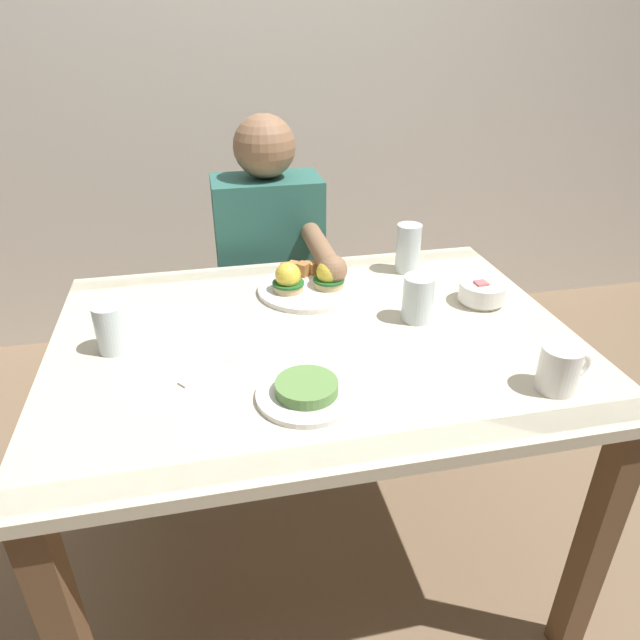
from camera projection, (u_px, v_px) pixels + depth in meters
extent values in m
plane|color=#7F664C|center=(316.00, 551.00, 1.68)|extent=(6.00, 6.00, 0.00)
cube|color=silver|center=(241.00, 39.00, 2.34)|extent=(4.80, 0.10, 2.60)
cube|color=beige|center=(315.00, 341.00, 1.33)|extent=(1.20, 0.90, 0.03)
cube|color=#3F7F51|center=(362.00, 451.00, 0.98)|extent=(1.20, 0.06, 0.00)
cube|color=#3F7F51|center=(287.00, 269.00, 1.67)|extent=(1.20, 0.06, 0.00)
cube|color=brown|center=(593.00, 546.00, 1.26)|extent=(0.06, 0.06, 0.71)
cube|color=brown|center=(115.00, 398.00, 1.75)|extent=(0.06, 0.06, 0.71)
cube|color=brown|center=(448.00, 358.00, 1.95)|extent=(0.06, 0.06, 0.71)
cylinder|color=white|center=(308.00, 289.00, 1.53)|extent=(0.27, 0.27, 0.01)
cylinder|color=tan|center=(288.00, 287.00, 1.50)|extent=(0.08, 0.08, 0.02)
cylinder|color=#236028|center=(288.00, 283.00, 1.49)|extent=(0.08, 0.08, 0.01)
sphere|color=yellow|center=(288.00, 275.00, 1.48)|extent=(0.07, 0.07, 0.07)
cylinder|color=tan|center=(329.00, 283.00, 1.52)|extent=(0.08, 0.08, 0.02)
cylinder|color=#236028|center=(329.00, 279.00, 1.51)|extent=(0.08, 0.08, 0.01)
sphere|color=yellow|center=(329.00, 272.00, 1.50)|extent=(0.07, 0.07, 0.07)
cube|color=#B77A42|center=(321.00, 266.00, 1.60)|extent=(0.03, 0.03, 0.04)
cube|color=#B77A42|center=(293.00, 268.00, 1.59)|extent=(0.03, 0.03, 0.04)
cube|color=tan|center=(308.00, 267.00, 1.60)|extent=(0.03, 0.03, 0.03)
cube|color=#B77A42|center=(286.00, 270.00, 1.57)|extent=(0.02, 0.02, 0.04)
cube|color=#AD7038|center=(303.00, 269.00, 1.58)|extent=(0.04, 0.04, 0.04)
cube|color=tan|center=(325.00, 270.00, 1.59)|extent=(0.03, 0.03, 0.03)
cube|color=tan|center=(313.00, 269.00, 1.59)|extent=(0.03, 0.03, 0.03)
cylinder|color=white|center=(481.00, 301.00, 1.47)|extent=(0.10, 0.10, 0.01)
cylinder|color=white|center=(482.00, 291.00, 1.45)|extent=(0.12, 0.12, 0.04)
cube|color=#B7E093|center=(491.00, 290.00, 1.45)|extent=(0.04, 0.04, 0.03)
cube|color=#EA6B70|center=(485.00, 289.00, 1.46)|extent=(0.03, 0.03, 0.02)
cube|color=#B7E093|center=(484.00, 287.00, 1.45)|extent=(0.03, 0.03, 0.03)
cube|color=#EA6B70|center=(481.00, 287.00, 1.44)|extent=(0.03, 0.03, 0.03)
cube|color=#B7E093|center=(489.00, 297.00, 1.44)|extent=(0.03, 0.03, 0.02)
cube|color=#EA6B70|center=(480.00, 292.00, 1.44)|extent=(0.03, 0.03, 0.02)
cube|color=#F4DB66|center=(478.00, 288.00, 1.48)|extent=(0.04, 0.04, 0.03)
cylinder|color=white|center=(559.00, 369.00, 1.11)|extent=(0.08, 0.08, 0.09)
cylinder|color=black|center=(563.00, 351.00, 1.09)|extent=(0.07, 0.07, 0.01)
torus|color=white|center=(579.00, 365.00, 1.12)|extent=(0.06, 0.02, 0.06)
cube|color=silver|center=(217.00, 365.00, 1.21)|extent=(0.10, 0.09, 0.00)
cube|color=silver|center=(188.00, 381.00, 1.15)|extent=(0.04, 0.04, 0.00)
cylinder|color=silver|center=(111.00, 328.00, 1.24)|extent=(0.07, 0.07, 0.11)
cylinder|color=silver|center=(112.00, 333.00, 1.24)|extent=(0.06, 0.06, 0.09)
cylinder|color=silver|center=(418.00, 299.00, 1.36)|extent=(0.07, 0.07, 0.11)
cylinder|color=silver|center=(417.00, 305.00, 1.37)|extent=(0.07, 0.07, 0.08)
cylinder|color=silver|center=(408.00, 248.00, 1.62)|extent=(0.07, 0.07, 0.14)
cylinder|color=silver|center=(407.00, 257.00, 1.63)|extent=(0.06, 0.06, 0.08)
cylinder|color=white|center=(307.00, 395.00, 1.11)|extent=(0.20, 0.20, 0.01)
cylinder|color=#66934C|center=(307.00, 387.00, 1.10)|extent=(0.12, 0.12, 0.02)
cylinder|color=#33333D|center=(254.00, 391.00, 2.00)|extent=(0.11, 0.11, 0.45)
cylinder|color=#33333D|center=(304.00, 385.00, 2.04)|extent=(0.11, 0.11, 0.45)
cube|color=#2D665B|center=(269.00, 253.00, 1.88)|extent=(0.34, 0.20, 0.50)
sphere|color=#936B4C|center=(264.00, 146.00, 1.71)|extent=(0.19, 0.19, 0.19)
cylinder|color=#936B4C|center=(321.00, 249.00, 1.64)|extent=(0.06, 0.30, 0.06)
sphere|color=#936B4C|center=(333.00, 270.00, 1.51)|extent=(0.08, 0.08, 0.08)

